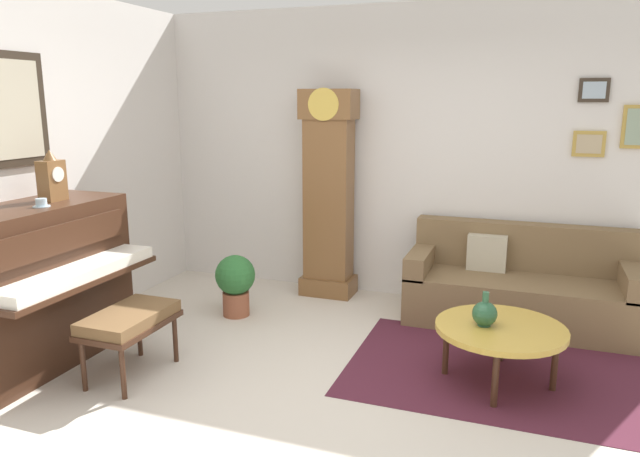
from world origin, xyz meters
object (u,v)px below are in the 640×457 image
piano (36,285)px  mantel_clock (52,178)px  green_jug (485,313)px  couch (519,287)px  piano_bench (130,321)px  potted_plant (235,281)px  coffee_table (501,330)px  teacup (41,204)px  grandfather_clock (329,200)px

piano → mantel_clock: 0.80m
mantel_clock → green_jug: 3.27m
couch → green_jug: size_ratio=7.92×
piano_bench → green_jug: size_ratio=2.92×
piano_bench → couch: 3.25m
piano_bench → potted_plant: (0.13, 1.32, -0.08)m
coffee_table → mantel_clock: mantel_clock is taller
green_jug → potted_plant: green_jug is taller
potted_plant → mantel_clock: bearing=-128.6°
teacup → couch: bearing=32.9°
piano → teacup: bearing=5.7°
grandfather_clock → mantel_clock: 2.50m
mantel_clock → potted_plant: 1.77m
couch → potted_plant: 2.51m
teacup → potted_plant: size_ratio=0.21×
piano → couch: piano is taller
coffee_table → potted_plant: size_ratio=1.57×
grandfather_clock → coffee_table: grandfather_clock is taller
teacup → potted_plant: 1.79m
green_jug → teacup: bearing=-165.3°
mantel_clock → grandfather_clock: bearing=53.2°
grandfather_clock → piano: bearing=-123.7°
teacup → green_jug: size_ratio=0.48×
teacup → green_jug: 3.17m
mantel_clock → teacup: (0.12, -0.23, -0.15)m
grandfather_clock → teacup: size_ratio=17.50×
green_jug → piano: bearing=-165.6°
coffee_table → teacup: size_ratio=7.59×
potted_plant → couch: bearing=16.4°
piano_bench → mantel_clock: (-0.77, 0.20, 0.95)m
grandfather_clock → potted_plant: bearing=-124.4°
potted_plant → piano_bench: bearing=-95.4°
coffee_table → green_jug: bearing=-164.7°
piano_bench → grandfather_clock: 2.36m
couch → coffee_table: (-0.09, -1.25, 0.07)m
piano_bench → green_jug: 2.46m
piano → teacup: size_ratio=12.41×
grandfather_clock → teacup: bearing=-121.7°
green_jug → couch: bearing=81.1°
grandfather_clock → mantel_clock: (-1.48, -1.98, 0.39)m
piano → green_jug: 3.21m
couch → teacup: bearing=-147.1°
potted_plant → piano: bearing=-123.2°
teacup → potted_plant: teacup is taller
mantel_clock → green_jug: mantel_clock is taller
coffee_table → green_jug: (-0.11, -0.03, 0.12)m
piano → grandfather_clock: (1.48, 2.23, 0.36)m
piano → coffee_table: 3.33m
grandfather_clock → mantel_clock: bearing=-126.8°
couch → green_jug: couch is taller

